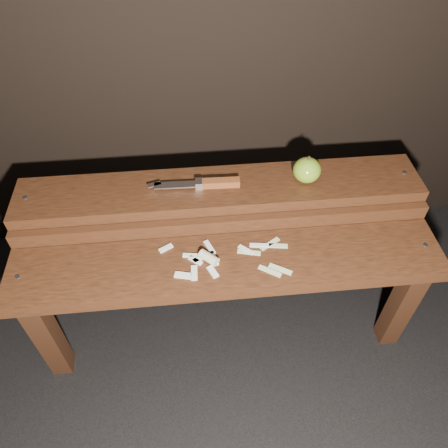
{
  "coord_description": "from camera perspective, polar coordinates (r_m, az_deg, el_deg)",
  "views": [
    {
      "loc": [
        -0.08,
        -0.78,
        1.36
      ],
      "look_at": [
        0.0,
        0.06,
        0.45
      ],
      "focal_mm": 35.0,
      "sensor_mm": 36.0,
      "label": 1
    }
  ],
  "objects": [
    {
      "name": "bench_rear_tier",
      "position": [
        1.34,
        -0.44,
        2.23
      ],
      "size": [
        1.2,
        0.21,
        0.5
      ],
      "color": "black",
      "rests_on": "ground"
    },
    {
      "name": "apple_scraps",
      "position": [
        1.19,
        -0.69,
        -4.46
      ],
      "size": [
        0.36,
        0.15,
        0.03
      ],
      "color": "beige",
      "rests_on": "bench_front_tier"
    },
    {
      "name": "apple",
      "position": [
        1.3,
        10.78,
        6.94
      ],
      "size": [
        0.08,
        0.08,
        0.09
      ],
      "color": "olive",
      "rests_on": "bench_rear_tier"
    },
    {
      "name": "bench_front_tier",
      "position": [
        1.24,
        0.55,
        -7.12
      ],
      "size": [
        1.2,
        0.2,
        0.42
      ],
      "color": "black",
      "rests_on": "ground"
    },
    {
      "name": "knife",
      "position": [
        1.28,
        -1.96,
        5.32
      ],
      "size": [
        0.27,
        0.04,
        0.02
      ],
      "color": "brown",
      "rests_on": "bench_rear_tier"
    },
    {
      "name": "ground",
      "position": [
        1.57,
        0.22,
        -12.88
      ],
      "size": [
        60.0,
        60.0,
        0.0
      ],
      "primitive_type": "plane",
      "color": "black"
    }
  ]
}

